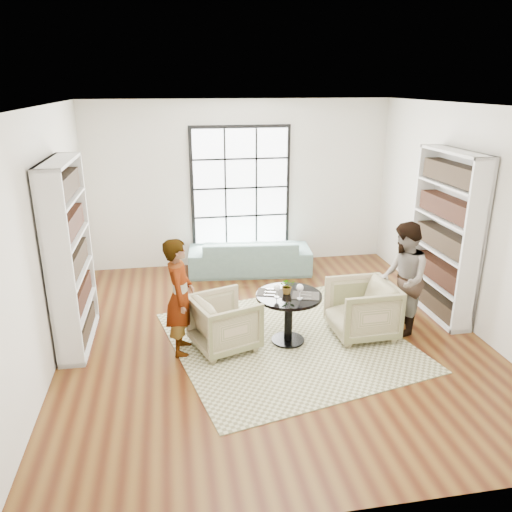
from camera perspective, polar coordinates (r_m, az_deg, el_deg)
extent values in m
plane|color=brown|center=(6.89, 1.93, -9.04)|extent=(6.00, 6.00, 0.00)
plane|color=silver|center=(9.19, -1.80, 8.17)|extent=(5.50, 0.00, 5.50)
plane|color=silver|center=(6.37, -22.94, 1.60)|extent=(0.00, 6.00, 6.00)
plane|color=silver|center=(7.38, 23.52, 3.80)|extent=(0.00, 6.00, 6.00)
plane|color=silver|center=(3.65, 11.96, -10.11)|extent=(5.50, 0.00, 5.50)
plane|color=white|center=(6.07, 2.26, 16.74)|extent=(6.00, 6.00, 0.00)
cube|color=black|center=(9.18, -1.78, 7.84)|extent=(1.82, 0.06, 2.22)
cube|color=white|center=(9.15, -1.74, 7.79)|extent=(1.70, 0.02, 2.10)
cube|color=#B5B388|center=(6.75, 3.68, -9.65)|extent=(3.47, 3.47, 0.01)
cylinder|color=black|center=(6.73, 3.66, -9.59)|extent=(0.44, 0.44, 0.04)
cylinder|color=black|center=(6.59, 3.72, -7.22)|extent=(0.11, 0.11, 0.60)
cylinder|color=black|center=(6.45, 3.78, -4.58)|extent=(0.85, 0.85, 0.04)
imported|color=slate|center=(8.99, -0.73, 0.10)|extent=(2.24, 1.06, 0.63)
imported|color=tan|center=(6.45, -3.60, -7.60)|extent=(0.98, 0.97, 0.71)
imported|color=tan|center=(6.89, 11.99, -5.97)|extent=(0.86, 0.83, 0.76)
imported|color=gray|center=(6.25, -8.70, -4.65)|extent=(0.41, 0.58, 1.51)
imported|color=gray|center=(6.95, 16.44, -2.55)|extent=(0.78, 0.89, 1.55)
cube|color=black|center=(6.48, 1.64, -4.18)|extent=(0.40, 0.35, 0.01)
cube|color=black|center=(6.42, 5.70, -4.53)|extent=(0.40, 0.35, 0.01)
cylinder|color=silver|center=(6.35, 2.38, -4.69)|extent=(0.06, 0.06, 0.01)
cylinder|color=silver|center=(6.33, 2.39, -4.28)|extent=(0.01, 0.01, 0.10)
sphere|color=maroon|center=(6.30, 2.40, -3.65)|extent=(0.08, 0.08, 0.08)
ellipsoid|color=white|center=(6.30, 2.40, -3.65)|extent=(0.08, 0.08, 0.09)
cylinder|color=silver|center=(6.33, 5.01, -4.86)|extent=(0.07, 0.07, 0.01)
cylinder|color=silver|center=(6.30, 5.03, -4.38)|extent=(0.01, 0.01, 0.11)
sphere|color=maroon|center=(6.27, 5.05, -3.64)|extent=(0.09, 0.09, 0.09)
ellipsoid|color=white|center=(6.27, 5.05, -3.64)|extent=(0.09, 0.09, 0.10)
imported|color=gray|center=(6.43, 3.61, -3.40)|extent=(0.21, 0.19, 0.22)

